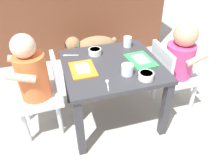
{
  "coord_description": "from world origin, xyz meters",
  "views": [
    {
      "loc": [
        -0.34,
        -1.09,
        1.09
      ],
      "look_at": [
        0.0,
        0.0,
        0.27
      ],
      "focal_mm": 35.36,
      "sensor_mm": 36.0,
      "label": 1
    }
  ],
  "objects": [
    {
      "name": "water_cup_right",
      "position": [
        0.17,
        0.2,
        0.45
      ],
      "size": [
        0.06,
        0.06,
        0.07
      ],
      "color": "white",
      "rests_on": "dining_table"
    },
    {
      "name": "kitchen_cabinet_back",
      "position": [
        0.0,
        1.08,
        0.5
      ],
      "size": [
        1.66,
        0.33,
        1.0
      ],
      "primitive_type": "cube",
      "color": "brown",
      "rests_on": "ground"
    },
    {
      "name": "food_tray_right",
      "position": [
        0.18,
        -0.01,
        0.43
      ],
      "size": [
        0.16,
        0.22,
        0.02
      ],
      "color": "green",
      "rests_on": "dining_table"
    },
    {
      "name": "veggie_bowl_far",
      "position": [
        -0.07,
        0.15,
        0.44
      ],
      "size": [
        0.08,
        0.08,
        0.04
      ],
      "color": "white",
      "rests_on": "dining_table"
    },
    {
      "name": "food_tray_left",
      "position": [
        -0.18,
        -0.01,
        0.43
      ],
      "size": [
        0.14,
        0.19,
        0.02
      ],
      "color": "orange",
      "rests_on": "dining_table"
    },
    {
      "name": "spoon_by_right_tray",
      "position": [
        -0.08,
        -0.19,
        0.42
      ],
      "size": [
        0.03,
        0.1,
        0.01
      ],
      "color": "silver",
      "rests_on": "dining_table"
    },
    {
      "name": "veggie_bowl_near",
      "position": [
        0.13,
        -0.2,
        0.44
      ],
      "size": [
        0.08,
        0.08,
        0.04
      ],
      "color": "white",
      "rests_on": "dining_table"
    },
    {
      "name": "spoon_by_left_tray",
      "position": [
        -0.23,
        0.18,
        0.42
      ],
      "size": [
        0.1,
        0.04,
        0.01
      ],
      "color": "silver",
      "rests_on": "dining_table"
    },
    {
      "name": "seated_child_left",
      "position": [
        -0.45,
        0.04,
        0.4
      ],
      "size": [
        0.29,
        0.29,
        0.65
      ],
      "color": "silver",
      "rests_on": "ground"
    },
    {
      "name": "seated_child_right",
      "position": [
        0.45,
        -0.01,
        0.39
      ],
      "size": [
        0.28,
        0.28,
        0.63
      ],
      "color": "silver",
      "rests_on": "ground"
    },
    {
      "name": "dining_table",
      "position": [
        0.0,
        0.0,
        0.35
      ],
      "size": [
        0.58,
        0.55,
        0.42
      ],
      "color": "#333338",
      "rests_on": "ground"
    },
    {
      "name": "water_cup_left",
      "position": [
        0.05,
        -0.13,
        0.45
      ],
      "size": [
        0.07,
        0.07,
        0.06
      ],
      "color": "white",
      "rests_on": "dining_table"
    },
    {
      "name": "dog",
      "position": [
        0.02,
        0.66,
        0.22
      ],
      "size": [
        0.47,
        0.16,
        0.33
      ],
      "color": "olive",
      "rests_on": "ground"
    },
    {
      "name": "ground_plane",
      "position": [
        0.0,
        0.0,
        0.0
      ],
      "size": [
        7.0,
        7.0,
        0.0
      ],
      "primitive_type": "plane",
      "color": "#B2ADA3"
    }
  ]
}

